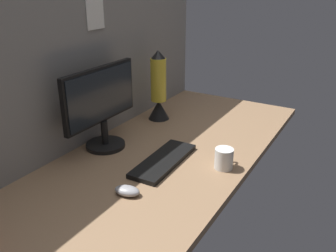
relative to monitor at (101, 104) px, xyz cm
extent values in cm
cube|color=#8C6B4C|center=(7.38, -25.12, -22.45)|extent=(180.00, 80.00, 3.00)
cube|color=gray|center=(7.38, 12.38, 17.89)|extent=(180.00, 5.00, 77.69)
cube|color=white|center=(11.10, 9.58, 37.67)|extent=(11.04, 0.40, 14.70)
cylinder|color=black|center=(0.00, -0.62, -20.05)|extent=(18.00, 18.00, 1.80)
cylinder|color=black|center=(0.00, -0.62, -13.65)|extent=(3.20, 3.20, 11.00)
cube|color=black|center=(0.00, 0.38, 4.17)|extent=(44.28, 2.40, 24.63)
cube|color=black|center=(0.00, -1.02, 4.17)|extent=(41.88, 0.60, 22.23)
cube|color=black|center=(0.54, -31.87, -19.95)|extent=(37.41, 14.23, 2.00)
ellipsoid|color=#99999E|center=(-26.88, -33.13, -19.25)|extent=(7.29, 10.47, 3.40)
cylinder|color=white|center=(9.32, -55.45, -16.62)|extent=(7.62, 7.62, 8.67)
torus|color=white|center=(13.93, -55.45, -16.18)|extent=(4.81, 1.00, 4.81)
cone|color=black|center=(43.03, -2.89, -15.68)|extent=(11.60, 11.60, 10.54)
cylinder|color=gold|center=(43.03, -2.89, 1.18)|extent=(8.43, 8.43, 23.19)
cone|color=black|center=(43.03, -2.89, 14.89)|extent=(7.59, 7.59, 4.22)
camera|label=1|loc=(-113.72, -101.73, 52.14)|focal=38.17mm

